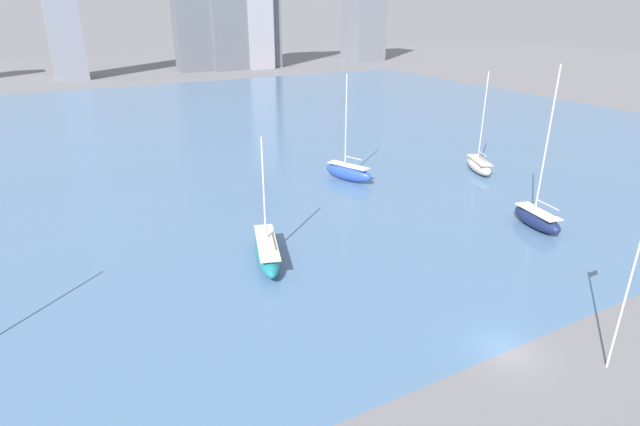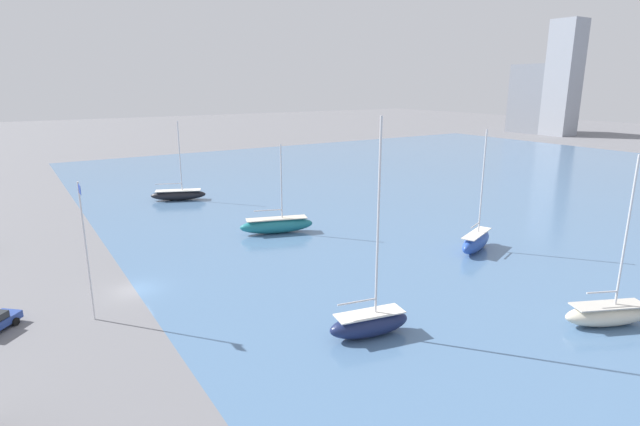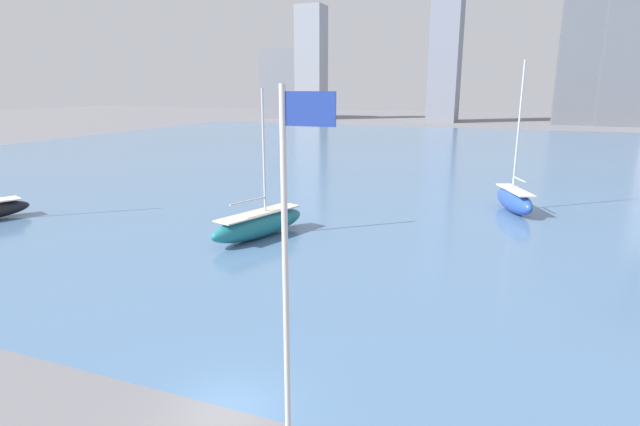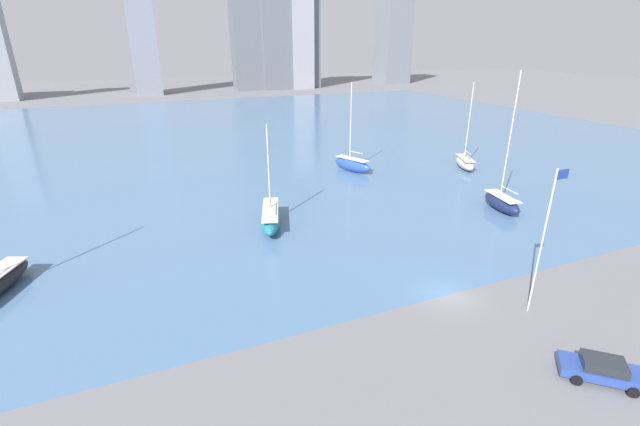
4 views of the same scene
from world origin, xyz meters
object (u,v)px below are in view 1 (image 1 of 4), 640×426
(flag_pole, at_px, (630,283))
(sailboat_cream, at_px, (479,165))
(sailboat_navy, at_px, (537,218))
(sailboat_blue, at_px, (348,172))
(sailboat_teal, at_px, (267,251))

(flag_pole, distance_m, sailboat_cream, 41.83)
(sailboat_navy, xyz_separation_m, sailboat_cream, (8.82, 17.13, -0.10))
(sailboat_navy, height_order, sailboat_blue, sailboat_navy)
(sailboat_cream, relative_size, sailboat_teal, 1.20)
(sailboat_navy, bearing_deg, sailboat_teal, 177.44)
(flag_pole, relative_size, sailboat_blue, 0.83)
(sailboat_blue, xyz_separation_m, sailboat_cream, (18.12, -5.62, -0.18))
(flag_pole, height_order, sailboat_teal, flag_pole)
(sailboat_teal, bearing_deg, flag_pole, -42.56)
(sailboat_cream, bearing_deg, sailboat_blue, -173.30)
(sailboat_blue, bearing_deg, sailboat_navy, -89.61)
(sailboat_blue, relative_size, sailboat_cream, 1.01)
(sailboat_cream, bearing_deg, flag_pole, -99.76)
(flag_pole, height_order, sailboat_navy, sailboat_navy)
(sailboat_blue, relative_size, sailboat_teal, 1.21)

